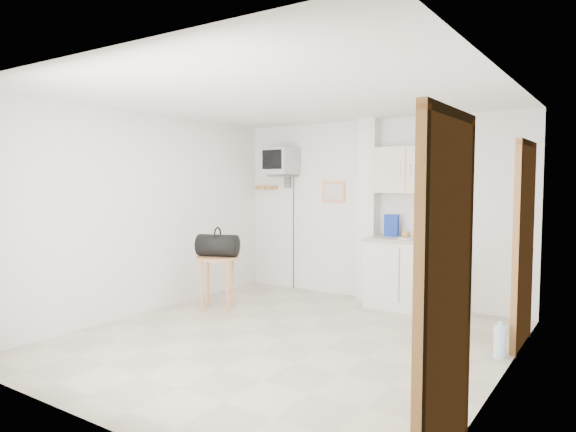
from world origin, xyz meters
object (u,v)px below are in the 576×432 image
Objects in this scene: duffel_bag at (218,245)px; water_bottle at (500,341)px; crt_television at (280,162)px; round_table at (217,265)px.

water_bottle is (3.41, 0.12, -0.68)m from duffel_bag.
water_bottle is at bearing -21.13° from crt_television.
duffel_bag reaches higher than water_bottle.
water_bottle is (3.43, -1.33, -1.78)m from crt_television.
round_table is 1.20× the size of duffel_bag.
crt_television reaches higher than round_table.
round_table reaches higher than water_bottle.
round_table is at bearing -90.43° from duffel_bag.
crt_television is 4.09m from water_bottle.
crt_television is 1.82m from duffel_bag.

